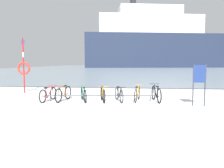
{
  "coord_description": "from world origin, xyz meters",
  "views": [
    {
      "loc": [
        0.2,
        -6.08,
        1.89
      ],
      "look_at": [
        -1.09,
        5.77,
        0.71
      ],
      "focal_mm": 35.43,
      "sensor_mm": 36.0,
      "label": 1
    }
  ],
  "objects": [
    {
      "name": "rescue_post",
      "position": [
        -6.66,
        6.83,
        1.57
      ],
      "size": [
        0.81,
        0.12,
        3.34
      ],
      "color": "red",
      "rests_on": "ground"
    },
    {
      "name": "bicycle_2",
      "position": [
        -2.33,
        4.33,
        0.34
      ],
      "size": [
        0.71,
        1.54,
        0.74
      ],
      "color": "black",
      "rests_on": "ground"
    },
    {
      "name": "bicycle_5",
      "position": [
        0.28,
        4.62,
        0.36
      ],
      "size": [
        0.46,
        1.7,
        0.78
      ],
      "color": "black",
      "rests_on": "ground"
    },
    {
      "name": "ferry_ship",
      "position": [
        5.59,
        75.02,
        8.9
      ],
      "size": [
        49.27,
        20.39,
        26.52
      ],
      "color": "#232D47",
      "rests_on": "ground"
    },
    {
      "name": "bicycle_6",
      "position": [
        1.18,
        4.6,
        0.37
      ],
      "size": [
        0.47,
        1.74,
        0.82
      ],
      "color": "black",
      "rests_on": "ground"
    },
    {
      "name": "bicycle_0",
      "position": [
        -4.02,
        4.11,
        0.34
      ],
      "size": [
        0.46,
        1.61,
        0.74
      ],
      "color": "black",
      "rests_on": "ground"
    },
    {
      "name": "bicycle_1",
      "position": [
        -3.31,
        4.26,
        0.36
      ],
      "size": [
        0.46,
        1.67,
        0.79
      ],
      "color": "black",
      "rests_on": "ground"
    },
    {
      "name": "bike_rack",
      "position": [
        -1.5,
        4.34,
        0.27
      ],
      "size": [
        5.35,
        0.72,
        0.31
      ],
      "color": "#4C5156",
      "rests_on": "ground"
    },
    {
      "name": "bicycle_4",
      "position": [
        -0.6,
        4.45,
        0.34
      ],
      "size": [
        0.61,
        1.58,
        0.74
      ],
      "color": "black",
      "rests_on": "ground"
    },
    {
      "name": "ground",
      "position": [
        0.0,
        53.9,
        -0.04
      ],
      "size": [
        80.0,
        132.0,
        0.08
      ],
      "color": "white"
    },
    {
      "name": "bicycle_3",
      "position": [
        -1.38,
        4.33,
        0.34
      ],
      "size": [
        0.57,
        1.56,
        0.76
      ],
      "color": "black",
      "rests_on": "ground"
    },
    {
      "name": "info_sign",
      "position": [
        2.92,
        3.72,
        1.22
      ],
      "size": [
        0.55,
        0.06,
        1.81
      ],
      "color": "#33383D",
      "rests_on": "ground"
    }
  ]
}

